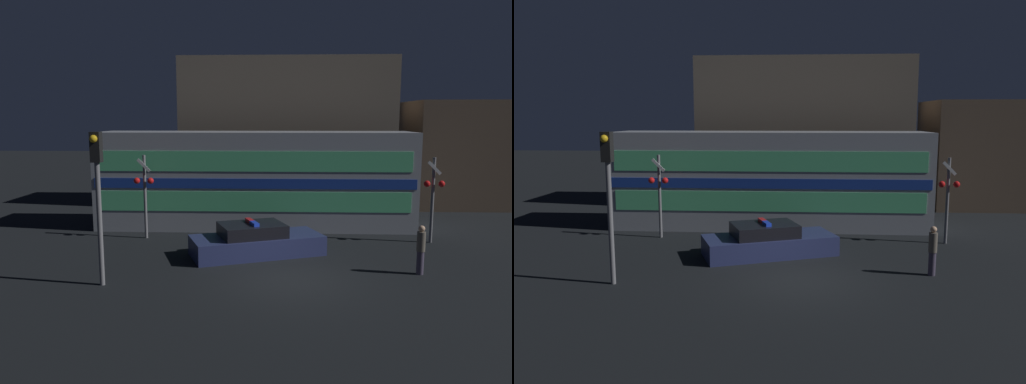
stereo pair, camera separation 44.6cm
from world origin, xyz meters
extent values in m
plane|color=black|center=(0.00, 0.00, 0.00)|extent=(120.00, 120.00, 0.00)
cube|color=#999EA5|center=(-1.44, 7.91, 2.22)|extent=(14.48, 3.14, 4.45)
cube|color=#193899|center=(-1.44, 6.33, 2.22)|extent=(14.19, 0.03, 0.44)
cube|color=#59D88C|center=(-1.44, 6.33, 1.42)|extent=(13.75, 0.02, 0.89)
cube|color=#59D88C|center=(-1.44, 6.33, 3.20)|extent=(13.75, 0.02, 0.89)
cube|color=navy|center=(-1.15, 2.84, 0.37)|extent=(5.22, 3.52, 0.73)
cube|color=black|center=(-1.33, 2.77, 0.97)|extent=(2.78, 2.41, 0.47)
cube|color=blue|center=(-1.23, 2.50, 1.26)|extent=(0.39, 0.61, 0.12)
cube|color=red|center=(-1.43, 3.04, 1.26)|extent=(0.39, 0.61, 0.12)
cylinder|color=#3F384C|center=(4.30, 0.71, 0.39)|extent=(0.23, 0.23, 0.78)
cylinder|color=#595147|center=(4.30, 0.71, 1.10)|extent=(0.28, 0.28, 0.65)
sphere|color=tan|center=(4.30, 0.71, 1.53)|extent=(0.21, 0.21, 0.21)
cylinder|color=slate|center=(5.92, 5.00, 1.76)|extent=(0.13, 0.13, 3.51)
sphere|color=red|center=(5.63, 4.85, 2.46)|extent=(0.26, 0.26, 0.26)
sphere|color=red|center=(6.21, 4.85, 2.46)|extent=(0.26, 0.26, 0.26)
cube|color=white|center=(5.92, 4.91, 3.09)|extent=(0.58, 0.03, 0.58)
cylinder|color=slate|center=(-5.98, 5.27, 1.77)|extent=(0.13, 0.13, 3.55)
sphere|color=red|center=(-6.27, 5.12, 2.48)|extent=(0.26, 0.26, 0.26)
sphere|color=red|center=(-5.69, 5.12, 2.48)|extent=(0.26, 0.26, 0.26)
cube|color=white|center=(-5.98, 5.18, 3.12)|extent=(0.58, 0.03, 0.58)
cylinder|color=slate|center=(-5.76, -0.78, 1.89)|extent=(0.15, 0.15, 3.79)
cube|color=black|center=(-5.76, -0.78, 4.24)|extent=(0.30, 0.30, 0.90)
sphere|color=gold|center=(-5.76, -0.97, 4.49)|extent=(0.23, 0.23, 0.23)
cube|color=#726656|center=(0.11, 13.99, 4.19)|extent=(11.93, 4.37, 8.39)
cube|color=brown|center=(11.46, 14.46, 3.02)|extent=(8.26, 5.37, 6.04)
camera|label=1|loc=(-0.40, -15.32, 5.11)|focal=35.00mm
camera|label=2|loc=(0.05, -15.29, 5.11)|focal=35.00mm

